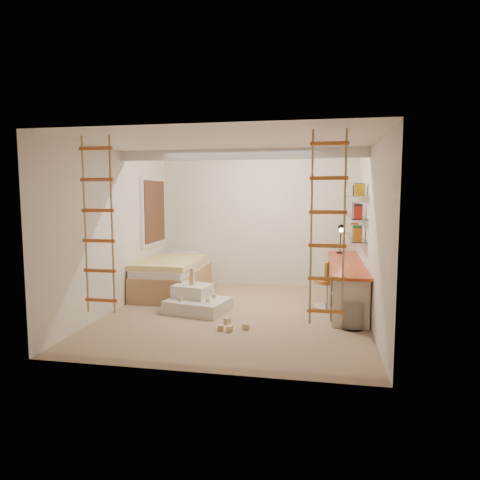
% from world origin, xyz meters
% --- Properties ---
extents(floor, '(4.50, 4.50, 0.00)m').
position_xyz_m(floor, '(0.00, 0.00, 0.00)').
color(floor, tan).
rests_on(floor, ground).
extents(ceiling_beam, '(4.00, 0.18, 0.16)m').
position_xyz_m(ceiling_beam, '(0.00, 0.30, 2.52)').
color(ceiling_beam, white).
rests_on(ceiling_beam, ceiling).
extents(window_frame, '(0.06, 1.15, 1.35)m').
position_xyz_m(window_frame, '(-1.97, 1.50, 1.55)').
color(window_frame, white).
rests_on(window_frame, wall_left).
extents(window_blind, '(0.02, 1.00, 1.20)m').
position_xyz_m(window_blind, '(-1.93, 1.50, 1.55)').
color(window_blind, '#4C2D1E').
rests_on(window_blind, window_frame).
extents(rope_ladder_left, '(0.41, 0.04, 2.13)m').
position_xyz_m(rope_ladder_left, '(-1.35, -1.75, 1.52)').
color(rope_ladder_left, '#C85122').
rests_on(rope_ladder_left, ceiling).
extents(rope_ladder_right, '(0.41, 0.04, 2.13)m').
position_xyz_m(rope_ladder_right, '(1.35, -1.75, 1.52)').
color(rope_ladder_right, orange).
rests_on(rope_ladder_right, ceiling).
extents(waste_bin, '(0.31, 0.31, 0.39)m').
position_xyz_m(waste_bin, '(1.75, -0.41, 0.19)').
color(waste_bin, white).
rests_on(waste_bin, floor).
extents(desk, '(0.56, 2.80, 0.75)m').
position_xyz_m(desk, '(1.72, 0.86, 0.40)').
color(desk, '#BF3C16').
rests_on(desk, floor).
extents(shelves, '(0.25, 1.80, 0.71)m').
position_xyz_m(shelves, '(1.87, 1.13, 1.50)').
color(shelves, white).
rests_on(shelves, wall_right).
extents(bed, '(1.02, 2.00, 0.69)m').
position_xyz_m(bed, '(-1.48, 1.23, 0.33)').
color(bed, '#AD7F51').
rests_on(bed, floor).
extents(task_lamp, '(0.14, 0.36, 0.57)m').
position_xyz_m(task_lamp, '(1.67, 1.82, 1.14)').
color(task_lamp, black).
rests_on(task_lamp, desk).
extents(swivel_chair, '(0.54, 0.54, 0.80)m').
position_xyz_m(swivel_chair, '(1.40, 0.59, 0.29)').
color(swivel_chair, '#AF6621').
rests_on(swivel_chair, floor).
extents(play_platform, '(1.06, 0.90, 0.41)m').
position_xyz_m(play_platform, '(-0.68, 0.07, 0.16)').
color(play_platform, silver).
rests_on(play_platform, floor).
extents(toy_blocks, '(1.22, 1.11, 0.68)m').
position_xyz_m(toy_blocks, '(-0.39, -0.25, 0.24)').
color(toy_blocks, '#CCB284').
rests_on(toy_blocks, floor).
extents(books, '(0.14, 0.70, 0.92)m').
position_xyz_m(books, '(1.87, 1.13, 1.63)').
color(books, orange).
rests_on(books, shelves).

